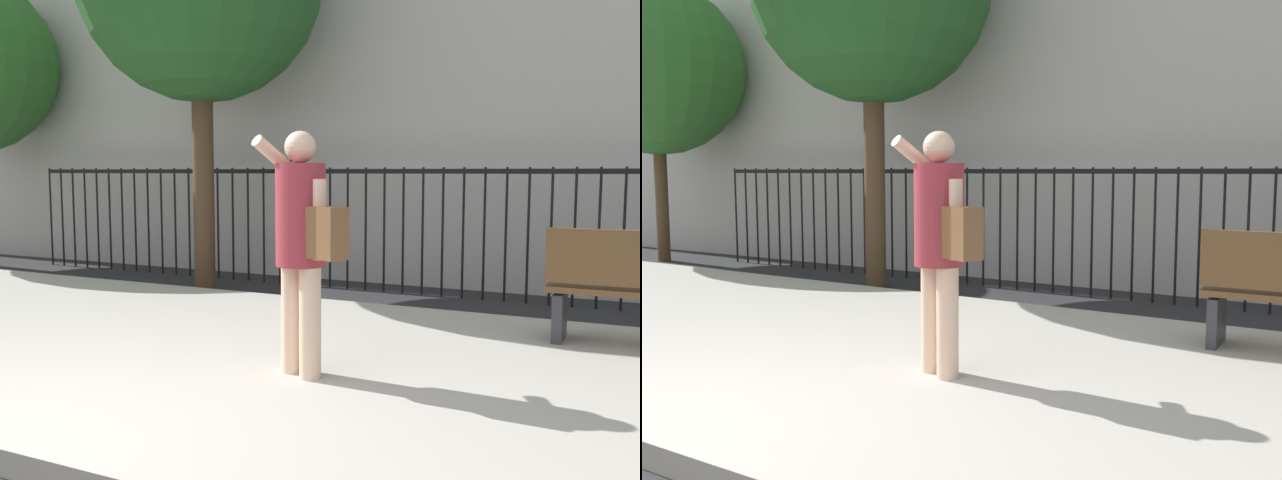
% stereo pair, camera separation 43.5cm
% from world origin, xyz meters
% --- Properties ---
extents(sidewalk, '(28.00, 4.40, 0.15)m').
position_xyz_m(sidewalk, '(0.00, 2.20, 0.07)').
color(sidewalk, '#B2ADA3').
rests_on(sidewalk, ground).
extents(iron_fence, '(12.03, 0.04, 1.60)m').
position_xyz_m(iron_fence, '(0.00, 5.90, 1.02)').
color(iron_fence, black).
rests_on(iron_fence, ground).
extents(pedestrian_on_phone, '(0.72, 0.56, 1.67)m').
position_xyz_m(pedestrian_on_phone, '(0.84, 1.78, 1.12)').
color(pedestrian_on_phone, beige).
rests_on(pedestrian_on_phone, sidewalk).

